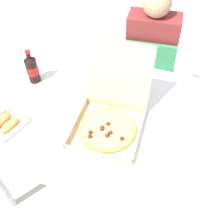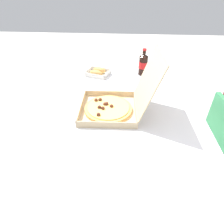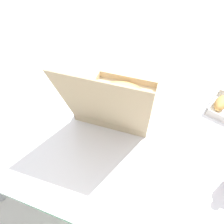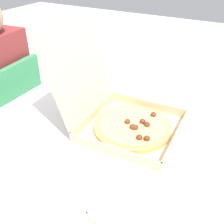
# 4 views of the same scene
# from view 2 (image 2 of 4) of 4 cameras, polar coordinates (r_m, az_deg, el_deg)

# --- Properties ---
(ground_plane) EXTENTS (10.00, 10.00, 0.00)m
(ground_plane) POSITION_cam_2_polar(r_m,az_deg,el_deg) (1.72, 2.98, -20.55)
(ground_plane) COLOR beige
(dining_table) EXTENTS (1.46, 0.96, 0.72)m
(dining_table) POSITION_cam_2_polar(r_m,az_deg,el_deg) (1.23, 3.92, -3.38)
(dining_table) COLOR white
(dining_table) RESTS_ON ground_plane
(pizza_box_open) EXTENTS (0.37, 0.48, 0.38)m
(pizza_box_open) POSITION_cam_2_polar(r_m,az_deg,el_deg) (1.19, 0.87, 2.43)
(pizza_box_open) COLOR tan
(pizza_box_open) RESTS_ON dining_table
(bread_side_box) EXTENTS (0.20, 0.23, 0.06)m
(bread_side_box) POSITION_cam_2_polar(r_m,az_deg,el_deg) (1.68, -4.26, 11.80)
(bread_side_box) COLOR white
(bread_side_box) RESTS_ON dining_table
(cola_bottle) EXTENTS (0.07, 0.07, 0.22)m
(cola_bottle) POSITION_cam_2_polar(r_m,az_deg,el_deg) (1.68, 9.32, 13.99)
(cola_bottle) COLOR black
(cola_bottle) RESTS_ON dining_table
(paper_menu) EXTENTS (0.23, 0.18, 0.00)m
(paper_menu) POSITION_cam_2_polar(r_m,az_deg,el_deg) (0.92, 24.52, -19.15)
(paper_menu) COLOR white
(paper_menu) RESTS_ON dining_table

